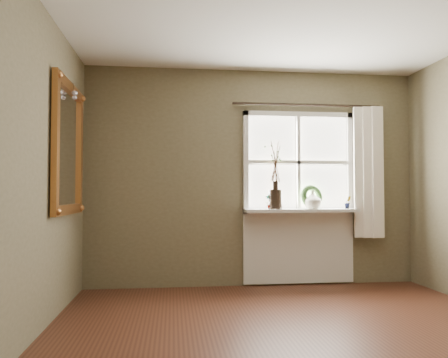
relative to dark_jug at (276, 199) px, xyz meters
The scene contains 14 objects.
floor 2.37m from the dark_jug, 96.43° to the right, with size 4.50×4.50×0.00m, color #422114.
wall_back 0.40m from the dark_jug, 143.02° to the left, with size 4.00×0.10×2.60m, color brown.
wall_left 3.13m from the dark_jug, 137.20° to the right, with size 0.10×4.50×2.60m, color brown.
window_frame 0.55m from the dark_jug, 19.27° to the left, with size 1.36×0.06×1.24m.
window_sill 0.34m from the dark_jug, ahead, with size 1.36×0.26×0.04m, color silver.
window_apron 0.66m from the dark_jug, 19.48° to the left, with size 1.36×0.04×0.88m, color silver.
dark_jug is the anchor object (origin of this frame).
cream_vase 0.45m from the dark_jug, ahead, with size 0.21×0.21×0.22m, color beige.
wreath 0.46m from the dark_jug, ahead, with size 0.29×0.29×0.07m, color #2B4920.
potted_plant_left 0.08m from the dark_jug, behind, with size 0.09×0.06×0.18m, color #2B4920.
potted_plant_right 0.89m from the dark_jug, ahead, with size 0.08×0.07×0.15m, color #2B4920.
curtain 1.20m from the dark_jug, ahead, with size 0.36×0.12×1.59m, color white.
curtain_rod 1.22m from the dark_jug, ahead, with size 0.03×0.03×1.84m, color black.
gilt_mirror 2.38m from the dark_jug, 160.92° to the right, with size 0.10×1.06×1.26m.
Camera 1 is at (-0.97, -2.94, 1.10)m, focal length 35.00 mm.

